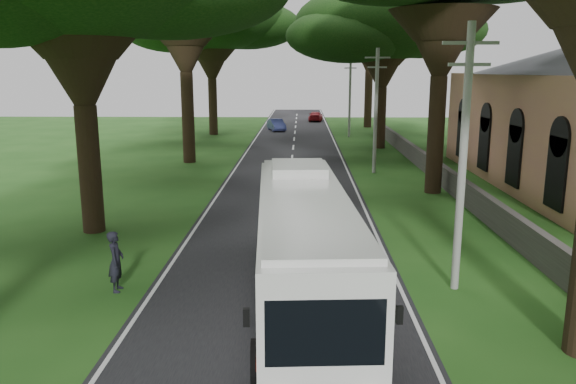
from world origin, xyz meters
TOP-DOWN VIEW (x-y plane):
  - road at (0.00, 25.00)m, footprint 8.00×120.00m
  - property_wall at (9.00, 24.00)m, footprint 0.35×50.00m
  - pole_near at (5.50, 6.00)m, footprint 1.60×0.24m
  - pole_mid at (5.50, 26.00)m, footprint 1.60×0.24m
  - pole_far at (5.50, 46.00)m, footprint 1.60×0.24m
  - tree_l_far at (-8.50, 48.00)m, footprint 15.26×15.26m
  - tree_r_midb at (7.50, 38.00)m, footprint 14.78×14.78m
  - tree_r_far at (8.50, 56.00)m, footprint 13.87×13.87m
  - coach_bus at (0.80, 4.30)m, footprint 3.26×11.74m
  - distant_car_b at (-2.07, 51.63)m, footprint 2.38×4.16m
  - distant_car_c at (2.57, 63.64)m, footprint 2.10×4.32m
  - pedestrian at (-4.92, 5.55)m, footprint 0.52×0.73m

SIDE VIEW (x-z plane):
  - road at x=0.00m, z-range -0.01..0.03m
  - property_wall at x=9.00m, z-range 0.00..1.20m
  - distant_car_c at x=2.57m, z-range 0.03..1.24m
  - distant_car_b at x=-2.07m, z-range 0.03..1.33m
  - pedestrian at x=-4.92m, z-range 0.00..1.90m
  - coach_bus at x=0.80m, z-range 0.13..3.55m
  - pole_near at x=5.50m, z-range 0.18..8.18m
  - pole_mid at x=5.50m, z-range 0.18..8.18m
  - pole_far at x=5.50m, z-range 0.18..8.18m
  - tree_r_midb at x=7.50m, z-range 3.59..17.21m
  - tree_l_far at x=-8.50m, z-range 4.11..19.01m
  - tree_r_far at x=8.50m, z-range 5.07..21.47m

